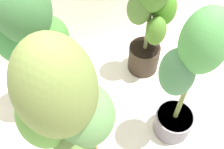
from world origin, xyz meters
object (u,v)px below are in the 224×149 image
at_px(potted_plant_front_right, 187,78).
at_px(potted_plant_back_right, 150,21).
at_px(potted_plant_front_left, 66,117).
at_px(potted_plant_back_left, 31,38).

bearing_deg(potted_plant_front_right, potted_plant_back_right, 80.03).
distance_m(potted_plant_front_left, potted_plant_back_left, 0.50).
relative_size(potted_plant_front_left, potted_plant_back_left, 1.07).
distance_m(potted_plant_back_right, potted_plant_back_left, 0.71).
relative_size(potted_plant_back_left, potted_plant_front_right, 1.02).
bearing_deg(potted_plant_front_left, potted_plant_back_right, 36.72).
height_order(potted_plant_front_left, potted_plant_back_right, potted_plant_front_left).
bearing_deg(potted_plant_back_left, potted_plant_back_right, -0.10).
bearing_deg(potted_plant_front_right, potted_plant_back_left, 140.50).
xyz_separation_m(potted_plant_front_left, potted_plant_back_left, (-0.02, 0.50, -0.01)).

